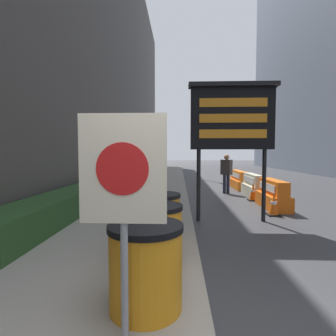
# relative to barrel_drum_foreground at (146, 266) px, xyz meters

# --- Properties ---
(hedge_strip) EXTENTS (0.90, 7.16, 0.59)m
(hedge_strip) POSITION_rel_barrel_drum_foreground_xyz_m (-2.47, 4.35, -0.13)
(hedge_strip) COLOR #284C23
(hedge_strip) RESTS_ON sidewalk_left
(barrel_drum_foreground) EXTENTS (0.75, 0.75, 0.84)m
(barrel_drum_foreground) POSITION_rel_barrel_drum_foreground_xyz_m (0.00, 0.00, 0.00)
(barrel_drum_foreground) COLOR orange
(barrel_drum_foreground) RESTS_ON sidewalk_left
(barrel_drum_middle) EXTENTS (0.75, 0.75, 0.84)m
(barrel_drum_middle) POSITION_rel_barrel_drum_foreground_xyz_m (0.01, 0.97, 0.00)
(barrel_drum_middle) COLOR orange
(barrel_drum_middle) RESTS_ON sidewalk_left
(barrel_drum_back) EXTENTS (0.75, 0.75, 0.84)m
(barrel_drum_back) POSITION_rel_barrel_drum_foreground_xyz_m (-0.02, 1.94, 0.00)
(barrel_drum_back) COLOR orange
(barrel_drum_back) RESTS_ON sidewalk_left
(warning_sign) EXTENTS (0.68, 0.08, 1.84)m
(warning_sign) POSITION_rel_barrel_drum_foreground_xyz_m (-0.11, -0.51, 0.87)
(warning_sign) COLOR gray
(warning_sign) RESTS_ON sidewalk_left
(message_board) EXTENTS (2.12, 0.36, 3.36)m
(message_board) POSITION_rel_barrel_drum_foreground_xyz_m (1.61, 3.97, 1.95)
(message_board) COLOR black
(message_board) RESTS_ON ground_plane
(jersey_barrier_orange_far) EXTENTS (0.60, 1.67, 0.87)m
(jersey_barrier_orange_far) POSITION_rel_barrel_drum_foreground_xyz_m (3.21, 5.59, -0.19)
(jersey_barrier_orange_far) COLOR orange
(jersey_barrier_orange_far) RESTS_ON ground_plane
(jersey_barrier_cream) EXTENTS (0.51, 1.74, 0.87)m
(jersey_barrier_cream) POSITION_rel_barrel_drum_foreground_xyz_m (3.21, 7.81, -0.19)
(jersey_barrier_cream) COLOR beige
(jersey_barrier_cream) RESTS_ON ground_plane
(jersey_barrier_orange_near) EXTENTS (0.58, 2.18, 0.84)m
(jersey_barrier_orange_near) POSITION_rel_barrel_drum_foreground_xyz_m (3.21, 10.17, -0.20)
(jersey_barrier_orange_near) COLOR orange
(jersey_barrier_orange_near) RESTS_ON ground_plane
(traffic_cone_near) EXTENTS (0.34, 0.34, 0.62)m
(traffic_cone_near) POSITION_rel_barrel_drum_foreground_xyz_m (2.96, 6.83, -0.27)
(traffic_cone_near) COLOR black
(traffic_cone_near) RESTS_ON ground_plane
(traffic_cone_mid) EXTENTS (0.34, 0.34, 0.60)m
(traffic_cone_mid) POSITION_rel_barrel_drum_foreground_xyz_m (2.89, 4.61, -0.28)
(traffic_cone_mid) COLOR black
(traffic_cone_mid) RESTS_ON ground_plane
(traffic_light_near_curb) EXTENTS (0.28, 0.44, 4.55)m
(traffic_light_near_curb) POSITION_rel_barrel_drum_foreground_xyz_m (1.63, 14.44, 2.70)
(traffic_light_near_curb) COLOR #2D2D30
(traffic_light_near_curb) RESTS_ON ground_plane
(pedestrian_worker) EXTENTS (0.49, 0.47, 1.63)m
(pedestrian_worker) POSITION_rel_barrel_drum_foreground_xyz_m (2.30, 8.49, 0.39)
(pedestrian_worker) COLOR #23283D
(pedestrian_worker) RESTS_ON ground_plane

